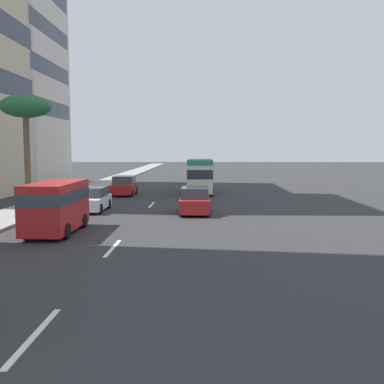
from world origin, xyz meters
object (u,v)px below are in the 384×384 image
at_px(minibus_second, 200,175).
at_px(car_third, 195,201).
at_px(van_sixth, 56,204).
at_px(palm_tree, 25,109).
at_px(car_fifth, 124,186).
at_px(car_lead, 92,200).

relative_size(minibus_second, car_third, 1.45).
xyz_separation_m(van_sixth, palm_tree, (10.38, 5.40, 5.43)).
distance_m(car_fifth, van_sixth, 17.92).
xyz_separation_m(minibus_second, car_third, (-12.40, 0.27, -0.91)).
relative_size(car_third, van_sixth, 0.83).
xyz_separation_m(car_lead, car_third, (-1.05, -6.79, 0.05)).
bearing_deg(minibus_second, van_sixth, 160.21).
bearing_deg(car_lead, car_third, 81.24).
distance_m(car_lead, car_fifth, 10.13).
height_order(minibus_second, car_third, minibus_second).
xyz_separation_m(car_fifth, van_sixth, (-17.91, 0.18, 0.63)).
bearing_deg(car_lead, van_sixth, 1.26).
xyz_separation_m(car_lead, car_fifth, (10.12, -0.35, 0.05)).
bearing_deg(car_third, palm_tree, 73.14).
height_order(car_third, car_fifth, car_fifth).
distance_m(car_third, palm_tree, 13.94).
bearing_deg(van_sixth, car_lead, -178.74).
xyz_separation_m(car_lead, van_sixth, (-7.79, -0.17, 0.68)).
bearing_deg(van_sixth, minibus_second, 160.21).
xyz_separation_m(minibus_second, van_sixth, (-19.14, 6.89, -0.28)).
distance_m(car_lead, palm_tree, 8.45).
bearing_deg(palm_tree, car_fifth, -36.54).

